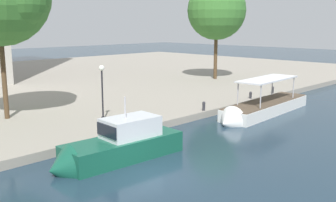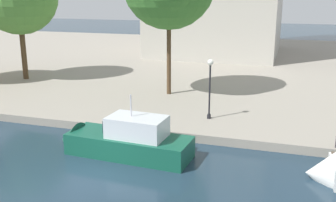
% 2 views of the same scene
% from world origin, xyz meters
% --- Properties ---
extents(ground_plane, '(220.00, 220.00, 0.00)m').
position_xyz_m(ground_plane, '(0.00, 0.00, 0.00)').
color(ground_plane, '#1E3342').
extents(motor_yacht_1, '(8.24, 2.90, 4.41)m').
position_xyz_m(motor_yacht_1, '(0.24, 3.63, 0.63)').
color(motor_yacht_1, '#14513D').
rests_on(motor_yacht_1, ground_plane).
extents(tour_boat_2, '(12.43, 3.22, 3.94)m').
position_xyz_m(tour_boat_2, '(16.14, 3.96, 0.42)').
color(tour_boat_2, silver).
rests_on(tour_boat_2, ground_plane).
extents(mooring_bollard_0, '(0.27, 0.27, 0.68)m').
position_xyz_m(mooring_bollard_0, '(19.44, 7.17, 0.92)').
color(mooring_bollard_0, '#2D2D33').
rests_on(mooring_bollard_0, dock_promenade).
extents(mooring_bollard_1, '(0.26, 0.26, 0.72)m').
position_xyz_m(mooring_bollard_1, '(23.58, 7.15, 0.94)').
color(mooring_bollard_1, '#2D2D33').
rests_on(mooring_bollard_1, dock_promenade).
extents(mooring_bollard_2, '(0.26, 0.26, 0.77)m').
position_xyz_m(mooring_bollard_2, '(12.03, 6.93, 0.97)').
color(mooring_bollard_2, '#2D2D33').
rests_on(mooring_bollard_2, dock_promenade).
extents(lamp_post, '(0.41, 0.41, 4.15)m').
position_xyz_m(lamp_post, '(4.03, 10.02, 3.18)').
color(lamp_post, black).
rests_on(lamp_post, dock_promenade).
extents(tree_3, '(7.51, 7.51, 12.58)m').
position_xyz_m(tree_3, '(28.35, 18.10, 9.43)').
color(tree_3, '#4C3823').
rests_on(tree_3, dock_promenade).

